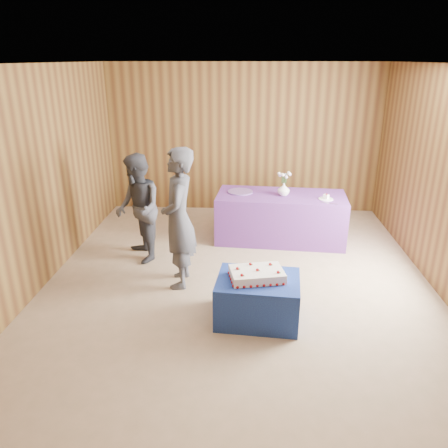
# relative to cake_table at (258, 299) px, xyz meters

# --- Properties ---
(ground) EXTENTS (6.00, 6.00, 0.00)m
(ground) POSITION_rel_cake_table_xyz_m (-0.24, 0.84, -0.25)
(ground) COLOR tan
(ground) RESTS_ON ground
(room_shell) EXTENTS (5.04, 6.04, 2.72)m
(room_shell) POSITION_rel_cake_table_xyz_m (-0.24, 0.84, 1.55)
(room_shell) COLOR brown
(room_shell) RESTS_ON ground
(cake_table) EXTENTS (0.96, 0.78, 0.50)m
(cake_table) POSITION_rel_cake_table_xyz_m (0.00, 0.00, 0.00)
(cake_table) COLOR #1B4197
(cake_table) RESTS_ON ground
(serving_table) EXTENTS (2.06, 1.05, 0.75)m
(serving_table) POSITION_rel_cake_table_xyz_m (0.39, 2.34, 0.12)
(serving_table) COLOR #612F81
(serving_table) RESTS_ON ground
(sheet_cake) EXTENTS (0.66, 0.52, 0.14)m
(sheet_cake) POSITION_rel_cake_table_xyz_m (-0.02, 0.01, 0.30)
(sheet_cake) COLOR silver
(sheet_cake) RESTS_ON cake_table
(vase) EXTENTS (0.23, 0.23, 0.19)m
(vase) POSITION_rel_cake_table_xyz_m (0.42, 2.31, 0.60)
(vase) COLOR white
(vase) RESTS_ON serving_table
(flower_spray) EXTENTS (0.21, 0.21, 0.16)m
(flower_spray) POSITION_rel_cake_table_xyz_m (0.42, 2.31, 0.83)
(flower_spray) COLOR #245B27
(flower_spray) RESTS_ON vase
(platter) EXTENTS (0.42, 0.42, 0.02)m
(platter) POSITION_rel_cake_table_xyz_m (-0.25, 2.44, 0.51)
(platter) COLOR #6F4B97
(platter) RESTS_ON serving_table
(plate) EXTENTS (0.29, 0.29, 0.01)m
(plate) POSITION_rel_cake_table_xyz_m (1.05, 2.14, 0.51)
(plate) COLOR white
(plate) RESTS_ON serving_table
(cake_slice) EXTENTS (0.10, 0.10, 0.09)m
(cake_slice) POSITION_rel_cake_table_xyz_m (1.05, 2.14, 0.55)
(cake_slice) COLOR silver
(cake_slice) RESTS_ON plate
(knife) EXTENTS (0.25, 0.12, 0.00)m
(knife) POSITION_rel_cake_table_xyz_m (1.06, 1.95, 0.50)
(knife) COLOR silver
(knife) RESTS_ON serving_table
(guest_left) EXTENTS (0.47, 0.68, 1.78)m
(guest_left) POSITION_rel_cake_table_xyz_m (-0.98, 0.78, 0.64)
(guest_left) COLOR #3C3E47
(guest_left) RESTS_ON ground
(guest_right) EXTENTS (0.86, 0.94, 1.55)m
(guest_right) POSITION_rel_cake_table_xyz_m (-1.67, 1.47, 0.52)
(guest_right) COLOR #363841
(guest_right) RESTS_ON ground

